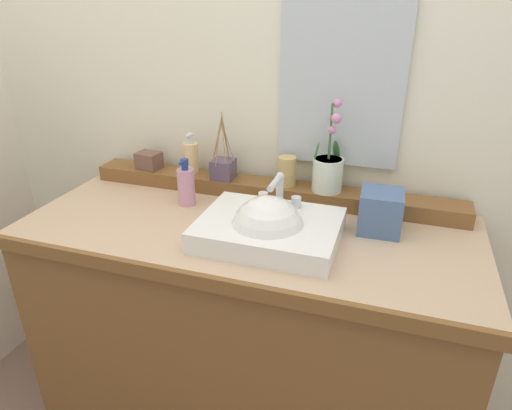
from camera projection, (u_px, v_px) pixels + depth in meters
The scene contains 12 objects.
wall_back at pixel (284, 84), 1.67m from camera, with size 3.24×0.20×2.54m, color silver.
vanity_cabinet at pixel (248, 332), 1.66m from camera, with size 1.48×0.64×0.89m.
back_ledge at pixel (269, 189), 1.67m from camera, with size 1.40×0.11×0.06m, color brown.
sink_basin at pixel (268, 231), 1.37m from camera, with size 0.42×0.33×0.26m.
potted_plant at pixel (328, 170), 1.56m from camera, with size 0.11×0.11×0.32m.
soap_dispenser at pixel (191, 157), 1.73m from camera, with size 0.06×0.06×0.16m.
tumbler_cup at pixel (287, 171), 1.61m from camera, with size 0.07×0.07×0.11m, color tan.
reed_diffuser at pixel (223, 168), 1.68m from camera, with size 0.09×0.11×0.25m.
trinket_box at pixel (149, 160), 1.78m from camera, with size 0.09×0.07×0.07m, color brown.
lotion_bottle at pixel (186, 186), 1.59m from camera, with size 0.06×0.06×0.17m.
tissue_box at pixel (380, 212), 1.41m from camera, with size 0.13×0.13×0.13m, color #4A6691.
mirror at pixel (341, 85), 1.50m from camera, with size 0.42×0.02×0.55m, color silver.
Camera 1 is at (0.44, -1.23, 1.57)m, focal length 31.58 mm.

